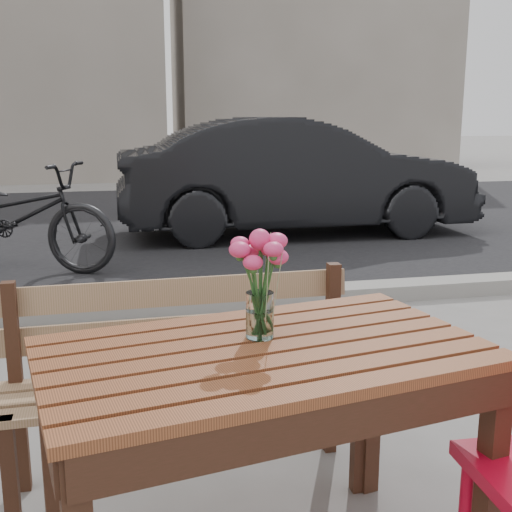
{
  "coord_description": "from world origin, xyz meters",
  "views": [
    {
      "loc": [
        -0.2,
        -1.49,
        1.4
      ],
      "look_at": [
        0.2,
        0.3,
        0.99
      ],
      "focal_mm": 45.0,
      "sensor_mm": 36.0,
      "label": 1
    }
  ],
  "objects_px": {
    "main_table": "(264,389)",
    "bicycle": "(16,217)",
    "main_vase": "(260,271)",
    "parked_car": "(295,176)"
  },
  "relations": [
    {
      "from": "main_table",
      "to": "bicycle",
      "type": "height_order",
      "value": "bicycle"
    },
    {
      "from": "bicycle",
      "to": "main_vase",
      "type": "bearing_deg",
      "value": -140.94
    },
    {
      "from": "main_table",
      "to": "main_vase",
      "type": "xyz_separation_m",
      "value": [
        0.01,
        0.08,
        0.33
      ]
    },
    {
      "from": "main_vase",
      "to": "parked_car",
      "type": "distance_m",
      "value": 5.91
    },
    {
      "from": "parked_car",
      "to": "bicycle",
      "type": "xyz_separation_m",
      "value": [
        -3.0,
        -1.29,
        -0.19
      ]
    },
    {
      "from": "main_table",
      "to": "parked_car",
      "type": "relative_size",
      "value": 0.32
    },
    {
      "from": "bicycle",
      "to": "main_table",
      "type": "bearing_deg",
      "value": -141.29
    },
    {
      "from": "parked_car",
      "to": "bicycle",
      "type": "relative_size",
      "value": 2.21
    },
    {
      "from": "parked_car",
      "to": "bicycle",
      "type": "height_order",
      "value": "parked_car"
    },
    {
      "from": "main_vase",
      "to": "main_table",
      "type": "bearing_deg",
      "value": -93.65
    }
  ]
}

